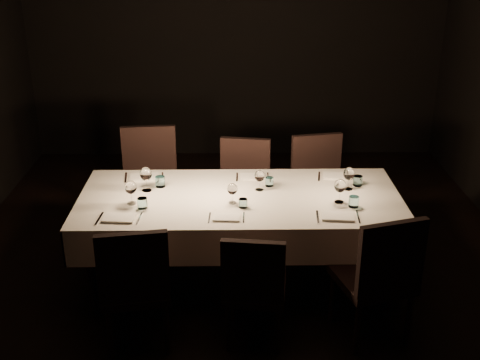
{
  "coord_description": "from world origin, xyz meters",
  "views": [
    {
      "loc": [
        -0.07,
        -4.27,
        2.72
      ],
      "look_at": [
        0.0,
        0.0,
        0.9
      ],
      "focal_mm": 45.0,
      "sensor_mm": 36.0,
      "label": 1
    }
  ],
  "objects_px": {
    "chair_far_left": "(150,179)",
    "chair_near_center": "(254,285)",
    "chair_near_left": "(135,282)",
    "dining_table": "(240,205)",
    "chair_near_right": "(380,274)",
    "chair_far_right": "(319,184)",
    "chair_far_center": "(243,187)"
  },
  "relations": [
    {
      "from": "chair_far_left",
      "to": "chair_far_right",
      "type": "bearing_deg",
      "value": -7.05
    },
    {
      "from": "dining_table",
      "to": "chair_near_center",
      "type": "height_order",
      "value": "chair_near_center"
    },
    {
      "from": "dining_table",
      "to": "chair_near_left",
      "type": "distance_m",
      "value": 1.12
    },
    {
      "from": "chair_near_left",
      "to": "chair_near_center",
      "type": "bearing_deg",
      "value": 173.05
    },
    {
      "from": "chair_near_center",
      "to": "chair_far_left",
      "type": "xyz_separation_m",
      "value": [
        -0.9,
        1.65,
        0.08
      ]
    },
    {
      "from": "chair_near_left",
      "to": "dining_table",
      "type": "bearing_deg",
      "value": -138.44
    },
    {
      "from": "chair_far_left",
      "to": "chair_far_right",
      "type": "relative_size",
      "value": 1.06
    },
    {
      "from": "chair_near_right",
      "to": "chair_far_center",
      "type": "relative_size",
      "value": 1.04
    },
    {
      "from": "chair_far_center",
      "to": "chair_far_right",
      "type": "height_order",
      "value": "chair_far_right"
    },
    {
      "from": "dining_table",
      "to": "chair_near_center",
      "type": "xyz_separation_m",
      "value": [
        0.08,
        -0.83,
        -0.2
      ]
    },
    {
      "from": "chair_near_right",
      "to": "chair_far_center",
      "type": "height_order",
      "value": "chair_near_right"
    },
    {
      "from": "chair_near_center",
      "to": "chair_far_right",
      "type": "distance_m",
      "value": 1.71
    },
    {
      "from": "chair_near_center",
      "to": "chair_far_left",
      "type": "bearing_deg",
      "value": -54.39
    },
    {
      "from": "chair_near_center",
      "to": "chair_near_right",
      "type": "distance_m",
      "value": 0.86
    },
    {
      "from": "dining_table",
      "to": "chair_far_center",
      "type": "xyz_separation_m",
      "value": [
        0.04,
        0.73,
        -0.16
      ]
    },
    {
      "from": "chair_near_center",
      "to": "chair_far_right",
      "type": "bearing_deg",
      "value": -105.43
    },
    {
      "from": "chair_near_center",
      "to": "chair_far_center",
      "type": "distance_m",
      "value": 1.56
    },
    {
      "from": "dining_table",
      "to": "chair_near_left",
      "type": "relative_size",
      "value": 2.64
    },
    {
      "from": "chair_far_left",
      "to": "chair_far_right",
      "type": "height_order",
      "value": "chair_far_left"
    },
    {
      "from": "chair_near_right",
      "to": "chair_far_center",
      "type": "xyz_separation_m",
      "value": [
        -0.89,
        1.52,
        -0.02
      ]
    },
    {
      "from": "dining_table",
      "to": "chair_near_center",
      "type": "relative_size",
      "value": 2.89
    },
    {
      "from": "dining_table",
      "to": "chair_near_right",
      "type": "height_order",
      "value": "chair_near_right"
    },
    {
      "from": "chair_far_left",
      "to": "chair_near_center",
      "type": "bearing_deg",
      "value": -66.03
    },
    {
      "from": "dining_table",
      "to": "chair_near_right",
      "type": "distance_m",
      "value": 1.24
    },
    {
      "from": "chair_far_left",
      "to": "chair_far_right",
      "type": "xyz_separation_m",
      "value": [
        1.55,
        -0.07,
        -0.03
      ]
    },
    {
      "from": "chair_near_right",
      "to": "chair_far_center",
      "type": "distance_m",
      "value": 1.76
    },
    {
      "from": "chair_far_center",
      "to": "chair_far_right",
      "type": "distance_m",
      "value": 0.69
    },
    {
      "from": "dining_table",
      "to": "chair_far_right",
      "type": "bearing_deg",
      "value": 45.6
    },
    {
      "from": "chair_far_center",
      "to": "chair_far_right",
      "type": "relative_size",
      "value": 0.98
    },
    {
      "from": "dining_table",
      "to": "chair_far_center",
      "type": "relative_size",
      "value": 2.65
    },
    {
      "from": "chair_far_left",
      "to": "chair_near_right",
      "type": "bearing_deg",
      "value": -47.28
    },
    {
      "from": "chair_near_left",
      "to": "chair_far_center",
      "type": "bearing_deg",
      "value": -124.07
    }
  ]
}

